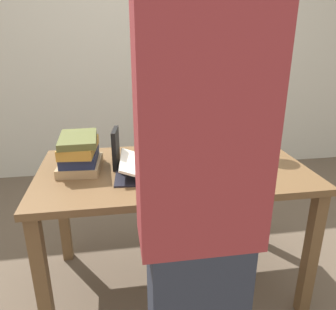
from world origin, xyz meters
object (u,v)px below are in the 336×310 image
object	(u,v)px
reading_lamp	(254,93)
coffee_mug	(213,163)
person_reader	(198,227)
book_standing_upright	(116,148)
open_book	(165,167)
book_stack_tall	(79,153)

from	to	relation	value
reading_lamp	coffee_mug	world-z (taller)	reading_lamp
reading_lamp	person_reader	xyz separation A→B (m)	(-0.54, -0.91, -0.24)
book_standing_upright	reading_lamp	bearing A→B (deg)	12.76
open_book	coffee_mug	size ratio (longest dim) A/B	4.55
person_reader	coffee_mug	bearing A→B (deg)	-110.44
reading_lamp	book_stack_tall	bearing A→B (deg)	-174.78
coffee_mug	person_reader	bearing A→B (deg)	-110.44
book_stack_tall	person_reader	xyz separation A→B (m)	(0.43, -0.82, 0.03)
reading_lamp	coffee_mug	bearing A→B (deg)	-143.32
book_standing_upright	coffee_mug	bearing A→B (deg)	-7.86
open_book	book_standing_upright	xyz separation A→B (m)	(-0.24, 0.12, 0.08)
book_standing_upright	book_stack_tall	bearing A→B (deg)	-169.18
reading_lamp	person_reader	distance (m)	1.08
book_standing_upright	coffee_mug	world-z (taller)	book_standing_upright
book_stack_tall	open_book	bearing A→B (deg)	-14.24
book_stack_tall	person_reader	size ratio (longest dim) A/B	0.17
coffee_mug	person_reader	distance (m)	0.75
open_book	person_reader	size ratio (longest dim) A/B	0.30
person_reader	open_book	bearing A→B (deg)	-90.37
book_standing_upright	reading_lamp	xyz separation A→B (m)	(0.78, 0.08, 0.25)
person_reader	book_stack_tall	bearing A→B (deg)	-62.38
open_book	coffee_mug	world-z (taller)	open_book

